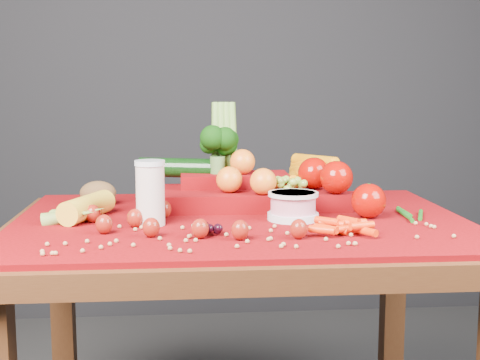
{
  "coord_description": "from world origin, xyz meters",
  "views": [
    {
      "loc": [
        -0.13,
        -1.53,
        1.07
      ],
      "look_at": [
        0.0,
        0.02,
        0.85
      ],
      "focal_mm": 50.0,
      "sensor_mm": 36.0,
      "label": 1
    }
  ],
  "objects": [
    {
      "name": "yogurt_bowl",
      "position": [
        0.12,
        -0.03,
        0.8
      ],
      "size": [
        0.12,
        0.12,
        0.06
      ],
      "rotation": [
        0.0,
        0.0,
        0.31
      ],
      "color": "silver",
      "rests_on": "red_cloth"
    },
    {
      "name": "green_bean_pile",
      "position": [
        0.41,
        -0.01,
        0.77
      ],
      "size": [
        0.14,
        0.12,
        0.01
      ],
      "primitive_type": null,
      "color": "#155D15",
      "rests_on": "red_cloth"
    },
    {
      "name": "table",
      "position": [
        0.0,
        0.0,
        0.66
      ],
      "size": [
        1.1,
        0.8,
        0.75
      ],
      "color": "#3C1D0D",
      "rests_on": "ground"
    },
    {
      "name": "produce_mound",
      "position": [
        0.05,
        0.15,
        0.82
      ],
      "size": [
        0.6,
        0.37,
        0.27
      ],
      "color": "maroon",
      "rests_on": "red_cloth"
    },
    {
      "name": "strawberry_scatter",
      "position": [
        -0.16,
        -0.13,
        0.79
      ],
      "size": [
        0.48,
        0.28,
        0.05
      ],
      "color": "maroon",
      "rests_on": "red_cloth"
    },
    {
      "name": "milk_glass",
      "position": [
        -0.21,
        -0.06,
        0.84
      ],
      "size": [
        0.07,
        0.07,
        0.15
      ],
      "rotation": [
        0.0,
        0.0,
        -0.07
      ],
      "color": "beige",
      "rests_on": "red_cloth"
    },
    {
      "name": "baby_carrot_pile",
      "position": [
        0.2,
        -0.18,
        0.78
      ],
      "size": [
        0.17,
        0.17,
        0.03
      ],
      "primitive_type": null,
      "color": "red",
      "rests_on": "red_cloth"
    },
    {
      "name": "corn_ear",
      "position": [
        -0.37,
        -0.01,
        0.78
      ],
      "size": [
        0.23,
        0.26,
        0.06
      ],
      "rotation": [
        0.0,
        0.0,
        1.21
      ],
      "color": "yellow",
      "rests_on": "red_cloth"
    },
    {
      "name": "red_cloth",
      "position": [
        0.0,
        0.0,
        0.76
      ],
      "size": [
        1.05,
        0.75,
        0.01
      ],
      "primitive_type": "cube",
      "color": "maroon",
      "rests_on": "table"
    },
    {
      "name": "potato",
      "position": [
        -0.35,
        0.2,
        0.79
      ],
      "size": [
        0.09,
        0.07,
        0.06
      ],
      "primitive_type": "ellipsoid",
      "color": "brown",
      "rests_on": "red_cloth"
    },
    {
      "name": "soybean_scatter",
      "position": [
        0.0,
        -0.2,
        0.77
      ],
      "size": [
        0.84,
        0.24,
        0.01
      ],
      "primitive_type": null,
      "color": "#B17D4C",
      "rests_on": "red_cloth"
    },
    {
      "name": "dark_grape_cluster",
      "position": [
        -0.08,
        -0.16,
        0.78
      ],
      "size": [
        0.06,
        0.05,
        0.03
      ],
      "primitive_type": null,
      "color": "black",
      "rests_on": "red_cloth"
    }
  ]
}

